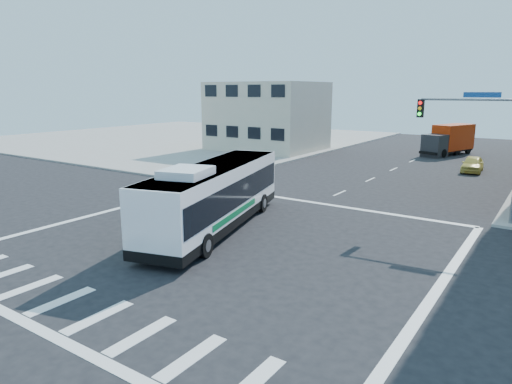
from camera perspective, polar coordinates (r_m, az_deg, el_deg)
The scene contains 7 objects.
ground at distance 21.77m, azimuth -3.70°, elevation -6.42°, with size 120.00×120.00×0.00m, color black.
sidewalk_nw at distance 70.32m, azimuth -8.83°, elevation 6.76°, with size 50.00×50.00×0.15m, color #98978D.
building_west at distance 55.00m, azimuth 1.42°, elevation 9.41°, with size 12.06×10.06×8.00m.
signal_mast_ne at distance 27.15m, azimuth 26.62°, elevation 6.84°, with size 7.91×1.13×8.07m.
transit_bus at distance 23.55m, azimuth -5.11°, elevation -0.38°, with size 5.91×12.79×3.71m.
box_truck at distance 55.34m, azimuth 22.92°, elevation 5.97°, with size 4.44×7.71×3.34m.
parked_car at distance 44.69m, azimuth 25.44°, elevation 3.18°, with size 1.65×4.09×1.39m, color #DDC856.
Camera 1 is at (12.68, -16.21, 7.10)m, focal length 32.00 mm.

